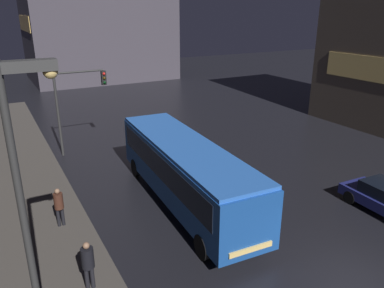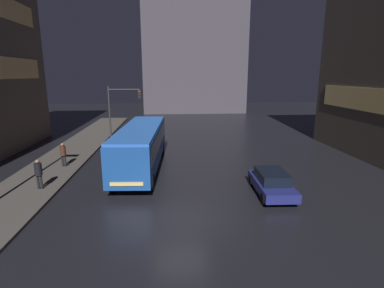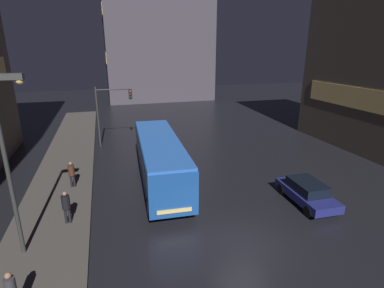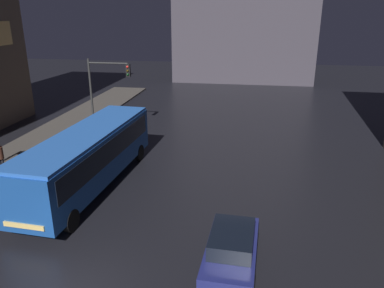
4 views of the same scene
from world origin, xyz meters
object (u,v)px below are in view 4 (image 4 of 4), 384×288
at_px(bus_near, 89,153).
at_px(car_taxi, 232,247).
at_px(pedestrian_far, 0,155).
at_px(traffic_light_main, 105,83).

distance_m(bus_near, car_taxi, 9.49).
bearing_deg(pedestrian_far, car_taxi, 125.71).
xyz_separation_m(car_taxi, pedestrian_far, (-13.48, 5.92, 0.48)).
bearing_deg(traffic_light_main, car_taxi, -54.46).
distance_m(bus_near, traffic_light_main, 10.05).
bearing_deg(car_taxi, pedestrian_far, -21.31).
distance_m(car_taxi, traffic_light_main, 18.40).
relative_size(car_taxi, pedestrian_far, 2.46).
height_order(car_taxi, traffic_light_main, traffic_light_main).
height_order(bus_near, traffic_light_main, traffic_light_main).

